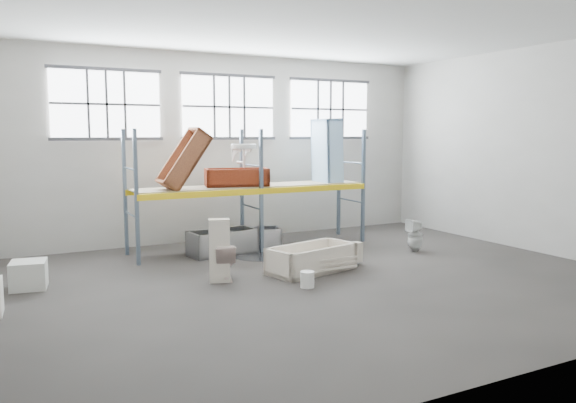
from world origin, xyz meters
TOP-DOWN VIEW (x-y plane):
  - floor at (0.00, 0.00)m, footprint 12.00×10.00m
  - ceiling at (0.00, 0.00)m, footprint 12.00×10.00m
  - wall_back at (0.00, 5.05)m, footprint 12.00×0.10m
  - wall_front at (0.00, -5.05)m, footprint 12.00×0.10m
  - wall_right at (6.05, 0.00)m, footprint 0.10×10.00m
  - window_left at (-3.20, 4.94)m, footprint 2.60×0.04m
  - window_mid at (0.00, 4.94)m, footprint 2.60×0.04m
  - window_right at (3.20, 4.94)m, footprint 2.60×0.04m
  - rack_upright_la at (-3.00, 2.90)m, footprint 0.08×0.08m
  - rack_upright_lb at (-3.00, 4.10)m, footprint 0.08×0.08m
  - rack_upright_ma at (0.00, 2.90)m, footprint 0.08×0.08m
  - rack_upright_mb at (0.00, 4.10)m, footprint 0.08×0.08m
  - rack_upright_ra at (3.00, 2.90)m, footprint 0.08×0.08m
  - rack_upright_rb at (3.00, 4.10)m, footprint 0.08×0.08m
  - rack_beam_front at (0.00, 2.90)m, footprint 6.00×0.10m
  - rack_beam_back at (0.00, 4.10)m, footprint 6.00×0.10m
  - shelf_deck at (0.00, 3.50)m, footprint 5.90×1.10m
  - wet_patch at (0.00, 2.70)m, footprint 1.80×1.80m
  - bathtub_beige at (0.10, 0.63)m, footprint 2.04×1.31m
  - cistern_spare at (1.18, 0.71)m, footprint 0.48×0.27m
  - sink_in_tub at (0.55, 0.69)m, footprint 0.49×0.49m
  - toilet_beige at (-1.74, 0.87)m, footprint 0.60×0.80m
  - cistern_tall at (-1.91, 0.75)m, footprint 0.46×0.38m
  - toilet_white at (3.40, 1.23)m, footprint 0.40×0.39m
  - steel_tub_left at (-0.94, 3.09)m, footprint 1.68×0.93m
  - steel_tub_right at (-0.02, 3.41)m, footprint 1.52×0.97m
  - rust_tub_flat at (-0.41, 3.46)m, footprint 1.66×1.07m
  - rust_tub_tilted at (-1.79, 3.31)m, footprint 1.24×0.74m
  - sink_on_shelf at (-0.24, 3.37)m, footprint 0.79×0.69m
  - blue_tub_upright at (2.24, 3.52)m, footprint 0.57×0.84m
  - bucket at (-0.59, -0.41)m, footprint 0.29×0.29m
  - carton_far at (-5.26, 1.95)m, footprint 0.72×0.72m

SIDE VIEW (x-z plane):
  - floor at x=0.00m, z-range -0.10..0.00m
  - wet_patch at x=0.00m, z-range 0.00..0.00m
  - bucket at x=-0.59m, z-range 0.00..0.31m
  - sink_in_tub at x=0.55m, z-range 0.08..0.24m
  - steel_tub_right at x=-0.02m, z-range 0.00..0.51m
  - carton_far at x=-5.26m, z-range 0.00..0.52m
  - bathtub_beige at x=0.10m, z-range 0.00..0.55m
  - cistern_spare at x=1.18m, z-range 0.06..0.50m
  - steel_tub_left at x=-0.94m, z-range 0.00..0.59m
  - toilet_beige at x=-1.74m, z-range 0.00..0.72m
  - toilet_white at x=3.40m, z-range 0.00..0.80m
  - cistern_tall at x=-1.91m, z-range 0.00..1.24m
  - rack_upright_la at x=-3.00m, z-range 0.00..3.00m
  - rack_upright_lb at x=-3.00m, z-range 0.00..3.00m
  - rack_upright_ma at x=0.00m, z-range 0.00..3.00m
  - rack_upright_mb at x=0.00m, z-range 0.00..3.00m
  - rack_upright_ra at x=3.00m, z-range 0.00..3.00m
  - rack_upright_rb at x=3.00m, z-range 0.00..3.00m
  - rack_beam_front at x=0.00m, z-range 1.43..1.57m
  - rack_beam_back at x=0.00m, z-range 1.43..1.57m
  - shelf_deck at x=0.00m, z-range 1.57..1.59m
  - rust_tub_flat at x=-0.41m, z-range 1.60..2.04m
  - sink_on_shelf at x=-0.24m, z-range 1.80..2.39m
  - rust_tub_tilted at x=-1.79m, z-range 1.55..3.04m
  - blue_tub_upright at x=2.24m, z-range 1.50..3.29m
  - wall_back at x=0.00m, z-range 0.00..5.00m
  - wall_front at x=0.00m, z-range 0.00..5.00m
  - wall_right at x=6.05m, z-range 0.00..5.00m
  - window_left at x=-3.20m, z-range 2.80..4.40m
  - window_mid at x=0.00m, z-range 2.80..4.40m
  - window_right at x=3.20m, z-range 2.80..4.40m
  - ceiling at x=0.00m, z-range 5.00..5.10m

